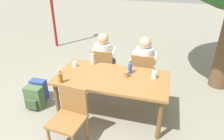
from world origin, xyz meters
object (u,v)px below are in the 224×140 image
(cup_terracotta, at_px, (126,74))
(backpack_by_far_side, at_px, (34,98))
(cup_white, at_px, (75,64))
(bottle_blue, at_px, (130,67))
(chair_far_left, at_px, (103,67))
(bottle_clear, at_px, (92,58))
(chair_far_right, at_px, (143,72))
(person_in_plaid_shirt, at_px, (144,62))
(chair_near_left, at_px, (70,114))
(person_in_white_shirt, at_px, (104,57))
(cup_glass, at_px, (154,75))
(bottle_amber, at_px, (60,77))
(dining_table, at_px, (112,81))
(backpack_by_near_side, at_px, (39,90))

(cup_terracotta, height_order, backpack_by_far_side, cup_terracotta)
(cup_white, bearing_deg, bottle_blue, 1.09)
(chair_far_left, distance_m, bottle_clear, 0.55)
(chair_far_left, height_order, cup_terracotta, chair_far_left)
(bottle_blue, bearing_deg, chair_far_right, 74.86)
(chair_far_left, relative_size, person_in_plaid_shirt, 0.74)
(chair_far_right, xyz_separation_m, cup_white, (-1.12, -0.57, 0.29))
(cup_white, bearing_deg, chair_far_left, 60.30)
(chair_near_left, relative_size, person_in_plaid_shirt, 0.74)
(bottle_clear, relative_size, cup_terracotta, 3.05)
(bottle_blue, bearing_deg, person_in_white_shirt, 134.38)
(cup_white, distance_m, cup_glass, 1.37)
(bottle_amber, bearing_deg, dining_table, 28.62)
(person_in_plaid_shirt, bearing_deg, backpack_by_far_side, -148.92)
(bottle_blue, height_order, bottle_clear, bottle_clear)
(person_in_white_shirt, relative_size, cup_terracotta, 12.99)
(cup_terracotta, distance_m, backpack_by_near_side, 1.77)
(chair_near_left, bearing_deg, person_in_plaid_shirt, 63.82)
(chair_far_left, xyz_separation_m, bottle_clear, (-0.06, -0.41, 0.37))
(backpack_by_near_side, bearing_deg, cup_terracotta, 0.86)
(chair_near_left, xyz_separation_m, cup_white, (-0.33, 0.93, 0.29))
(bottle_clear, height_order, backpack_by_near_side, bottle_clear)
(chair_near_left, bearing_deg, backpack_by_near_side, 143.22)
(person_in_white_shirt, height_order, cup_white, person_in_white_shirt)
(chair_far_left, xyz_separation_m, backpack_by_far_side, (-0.99, -0.97, -0.29))
(person_in_plaid_shirt, xyz_separation_m, bottle_amber, (-1.10, -1.24, 0.18))
(dining_table, bearing_deg, chair_far_left, 117.69)
(person_in_white_shirt, distance_m, cup_terracotta, 1.02)
(bottle_blue, distance_m, bottle_amber, 1.11)
(person_in_plaid_shirt, height_order, cup_white, person_in_plaid_shirt)
(cup_terracotta, distance_m, backpack_by_far_side, 1.72)
(bottle_clear, bearing_deg, chair_far_right, 25.55)
(cup_glass, relative_size, backpack_by_near_side, 0.28)
(dining_table, bearing_deg, person_in_white_shirt, 114.97)
(chair_near_left, height_order, cup_white, chair_near_left)
(cup_white, bearing_deg, chair_near_left, -70.48)
(person_in_plaid_shirt, distance_m, bottle_amber, 1.66)
(cup_white, bearing_deg, bottle_amber, -87.09)
(bottle_blue, xyz_separation_m, backpack_by_near_side, (-1.70, -0.16, -0.64))
(cup_white, height_order, cup_glass, cup_glass)
(person_in_plaid_shirt, relative_size, cup_terracotta, 12.99)
(chair_far_left, distance_m, bottle_amber, 1.22)
(backpack_by_far_side, bearing_deg, bottle_blue, 14.08)
(bottle_amber, relative_size, cup_white, 2.49)
(person_in_white_shirt, height_order, backpack_by_far_side, person_in_white_shirt)
(bottle_amber, bearing_deg, backpack_by_near_side, 151.12)
(person_in_plaid_shirt, bearing_deg, chair_near_left, -116.18)
(cup_terracotta, relative_size, cup_glass, 0.80)
(bottle_blue, height_order, cup_white, bottle_blue)
(chair_far_left, relative_size, backpack_by_far_side, 2.07)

